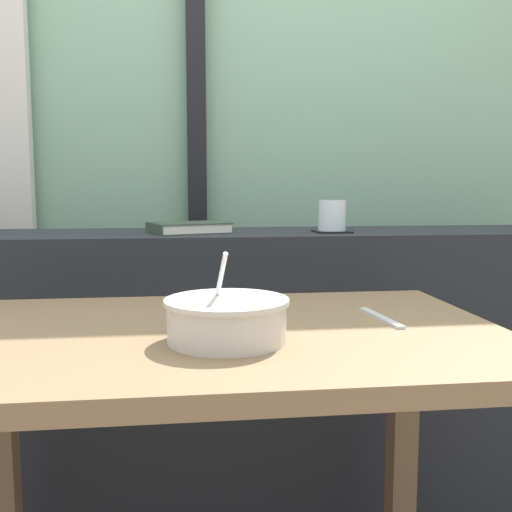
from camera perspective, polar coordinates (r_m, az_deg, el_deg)
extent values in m
cube|color=#84B293|center=(2.35, -3.39, 17.79)|extent=(4.80, 0.08, 2.80)
cube|color=black|center=(2.26, -5.87, 15.64)|extent=(0.07, 0.05, 2.60)
cube|color=#23262B|center=(1.79, -1.84, -10.83)|extent=(2.80, 0.39, 0.82)
cube|color=brown|center=(1.51, -23.48, -18.11)|extent=(0.06, 0.06, 0.66)
cube|color=brown|center=(1.54, 14.06, -17.13)|extent=(0.06, 0.06, 0.66)
cube|color=#846647|center=(1.06, -3.83, -8.03)|extent=(1.04, 0.67, 0.03)
cube|color=black|center=(1.70, 7.41, 2.39)|extent=(0.10, 0.10, 0.00)
cylinder|color=white|center=(1.69, 7.43, 3.96)|extent=(0.08, 0.08, 0.09)
cylinder|color=gold|center=(1.69, 7.42, 3.47)|extent=(0.07, 0.07, 0.05)
cube|color=#334233|center=(1.67, -6.50, 2.31)|extent=(0.25, 0.21, 0.00)
cube|color=silver|center=(1.67, -6.51, 2.77)|extent=(0.24, 0.20, 0.02)
cube|color=#334233|center=(1.67, -6.52, 3.22)|extent=(0.25, 0.21, 0.00)
cube|color=#334233|center=(1.64, -9.94, 2.63)|extent=(0.05, 0.15, 0.03)
cylinder|color=beige|center=(0.97, -2.87, -6.28)|extent=(0.20, 0.20, 0.07)
cylinder|color=beige|center=(0.96, -2.88, -4.43)|extent=(0.21, 0.21, 0.01)
cylinder|color=#9E5B33|center=(0.97, -2.87, -6.97)|extent=(0.17, 0.17, 0.04)
cylinder|color=silver|center=(0.99, -3.71, -3.37)|extent=(0.03, 0.11, 0.14)
ellipsoid|color=silver|center=(1.01, -3.76, -5.68)|extent=(0.03, 0.05, 0.01)
cube|color=silver|center=(1.16, 12.10, -5.91)|extent=(0.03, 0.17, 0.01)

